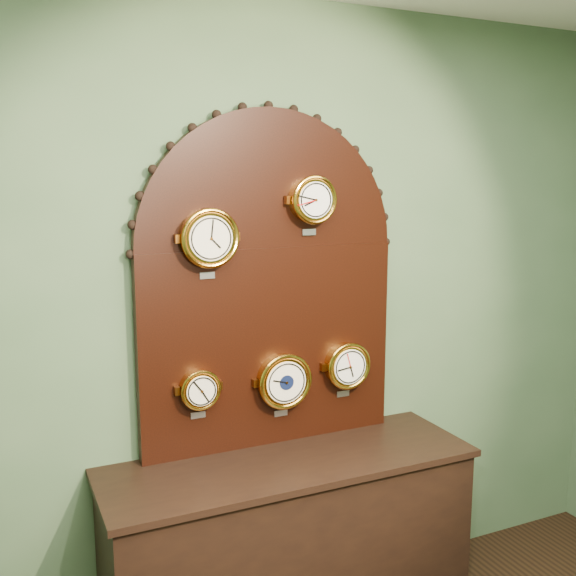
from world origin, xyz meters
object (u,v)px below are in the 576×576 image
roman_clock (209,238)px  arabic_clock (313,200)px  shop_counter (290,550)px  display_board (269,271)px  barometer (284,381)px  hygrometer (200,389)px  tide_clock (347,365)px

roman_clock → arabic_clock: arabic_clock is taller
shop_counter → display_board: 1.25m
shop_counter → barometer: bearing=75.4°
arabic_clock → hygrometer: size_ratio=1.16×
display_board → roman_clock: display_board is taller
barometer → shop_counter: bearing=-104.6°
shop_counter → display_board: bearing=90.0°
roman_clock → barometer: roman_clock is taller
roman_clock → hygrometer: (-0.05, 0.00, -0.64)m
barometer → tide_clock: (0.32, 0.00, 0.03)m
roman_clock → tide_clock: size_ratio=1.09×
roman_clock → hygrometer: roman_clock is taller
barometer → tide_clock: size_ratio=1.11×
display_board → hygrometer: 0.60m
display_board → roman_clock: (-0.30, -0.07, 0.16)m
arabic_clock → tide_clock: 0.79m
display_board → barometer: display_board is taller
hygrometer → barometer: size_ratio=0.75×
hygrometer → tide_clock: tide_clock is taller
hygrometer → barometer: bearing=-0.3°
shop_counter → hygrometer: 0.84m
display_board → barometer: size_ratio=4.99×
shop_counter → roman_clock: size_ratio=5.34×
roman_clock → barometer: size_ratio=0.98×
display_board → arabic_clock: bearing=-20.3°
tide_clock → barometer: bearing=-179.8°
arabic_clock → tide_clock: (0.19, -0.00, -0.77)m
hygrometer → barometer: (0.39, -0.00, -0.01)m
hygrometer → roman_clock: bearing=-2.0°
roman_clock → arabic_clock: (0.48, 0.00, 0.15)m
arabic_clock → tide_clock: arabic_clock is taller
shop_counter → arabic_clock: (0.18, 0.15, 1.54)m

